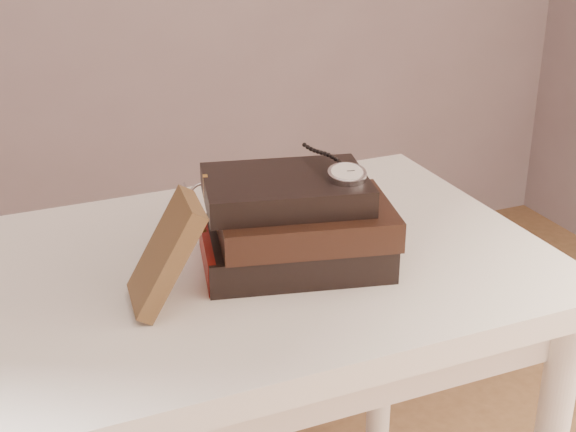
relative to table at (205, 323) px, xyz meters
name	(u,v)px	position (x,y,z in m)	size (l,w,h in m)	color
table	(205,323)	(0.00, 0.00, 0.00)	(1.00, 0.60, 0.75)	white
book_stack	(296,224)	(0.13, -0.04, 0.15)	(0.29, 0.24, 0.13)	black
journal	(166,254)	(-0.07, -0.08, 0.17)	(0.02, 0.10, 0.16)	#432D19
pocket_watch	(345,172)	(0.19, -0.06, 0.23)	(0.06, 0.16, 0.02)	silver
eyeglasses	(223,197)	(0.06, 0.07, 0.17)	(0.13, 0.15, 0.05)	silver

